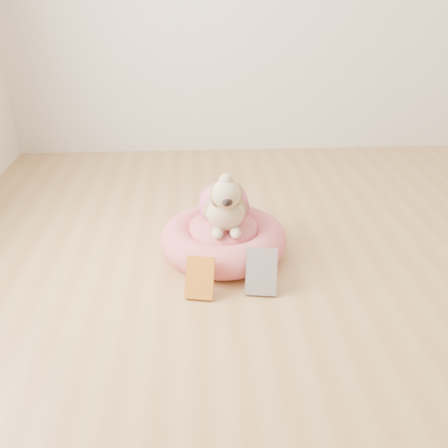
{
  "coord_description": "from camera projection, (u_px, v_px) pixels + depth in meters",
  "views": [
    {
      "loc": [
        -0.7,
        -1.36,
        1.22
      ],
      "look_at": [
        -0.58,
        0.67,
        0.18
      ],
      "focal_mm": 40.0,
      "sensor_mm": 36.0,
      "label": 1
    }
  ],
  "objects": [
    {
      "name": "dog",
      "position": [
        225.0,
        194.0,
        2.28
      ],
      "size": [
        0.28,
        0.41,
        0.3
      ],
      "primitive_type": null,
      "rotation": [
        0.0,
        0.0,
        0.01
      ],
      "color": "brown",
      "rests_on": "pet_bed"
    },
    {
      "name": "floor",
      "position": [
        395.0,
        348.0,
        1.8
      ],
      "size": [
        4.5,
        4.5,
        0.0
      ],
      "primitive_type": "plane",
      "color": "#B6824C",
      "rests_on": "ground"
    },
    {
      "name": "book_white",
      "position": [
        261.0,
        271.0,
        2.09
      ],
      "size": [
        0.15,
        0.14,
        0.18
      ],
      "primitive_type": "cube",
      "rotation": [
        -0.53,
        0.0,
        -0.15
      ],
      "color": "white",
      "rests_on": "floor"
    },
    {
      "name": "pet_bed",
      "position": [
        223.0,
        239.0,
        2.37
      ],
      "size": [
        0.6,
        0.6,
        0.15
      ],
      "color": "#E55974",
      "rests_on": "floor"
    },
    {
      "name": "book_yellow",
      "position": [
        200.0,
        278.0,
        2.06
      ],
      "size": [
        0.13,
        0.13,
        0.17
      ],
      "primitive_type": "cube",
      "rotation": [
        -0.52,
        0.0,
        -0.18
      ],
      "color": "gold",
      "rests_on": "floor"
    }
  ]
}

